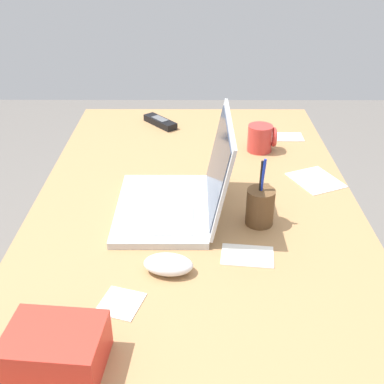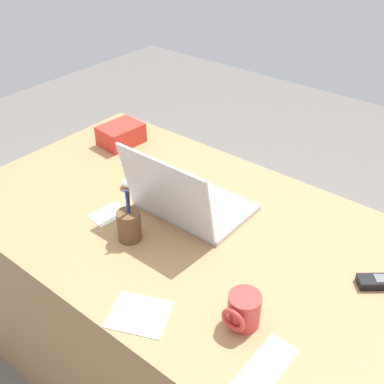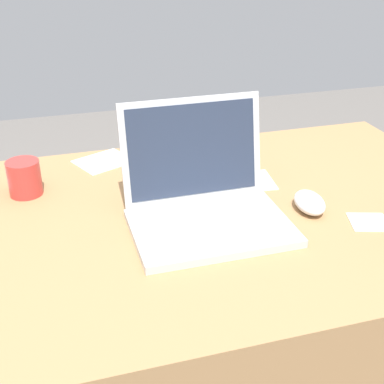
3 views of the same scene
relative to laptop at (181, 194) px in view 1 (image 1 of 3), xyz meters
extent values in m
cube|color=#A87C4F|center=(-0.03, 0.04, -0.42)|extent=(1.50, 0.88, 0.73)
cube|color=silver|center=(0.00, -0.05, -0.04)|extent=(0.34, 0.24, 0.02)
cube|color=silver|center=(0.00, -0.03, -0.03)|extent=(0.28, 0.12, 0.00)
cube|color=silver|center=(0.00, -0.12, -0.03)|extent=(0.10, 0.05, 0.00)
cube|color=silver|center=(0.00, 0.10, 0.08)|extent=(0.33, 0.06, 0.24)
cube|color=#283347|center=(0.00, 0.09, 0.08)|extent=(0.30, 0.04, 0.21)
ellipsoid|color=white|center=(0.25, -0.02, -0.03)|extent=(0.08, 0.12, 0.04)
cylinder|color=#C63833|center=(-0.38, 0.25, -0.01)|extent=(0.08, 0.08, 0.09)
torus|color=#C63833|center=(-0.38, 0.30, 0.00)|extent=(0.06, 0.01, 0.06)
cube|color=black|center=(-0.61, -0.09, -0.04)|extent=(0.15, 0.13, 0.02)
cube|color=#595B60|center=(-0.61, -0.09, -0.03)|extent=(0.07, 0.07, 0.00)
cylinder|color=brown|center=(0.06, 0.20, 0.00)|extent=(0.07, 0.07, 0.10)
cylinder|color=#1933B2|center=(0.05, 0.20, 0.05)|extent=(0.01, 0.02, 0.16)
cylinder|color=black|center=(0.05, 0.20, 0.04)|extent=(0.02, 0.01, 0.15)
cube|color=red|center=(0.51, -0.20, -0.01)|extent=(0.14, 0.17, 0.08)
cube|color=white|center=(-0.17, 0.39, -0.05)|extent=(0.18, 0.17, 0.00)
cube|color=white|center=(0.19, 0.16, -0.05)|extent=(0.09, 0.13, 0.00)
cube|color=white|center=(-0.50, 0.33, -0.05)|extent=(0.08, 0.18, 0.00)
cube|color=white|center=(0.35, -0.11, -0.05)|extent=(0.10, 0.10, 0.00)
camera|label=1|loc=(1.10, 0.03, 0.63)|focal=45.63mm
camera|label=2|loc=(-0.77, 0.93, 0.86)|focal=44.00mm
camera|label=3|loc=(-0.32, -0.99, 0.56)|focal=49.75mm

